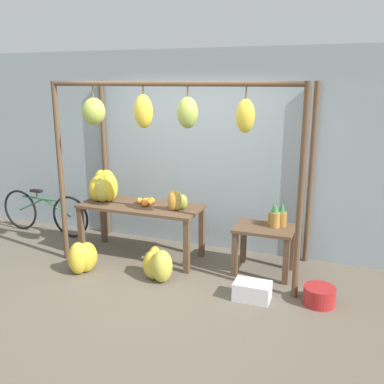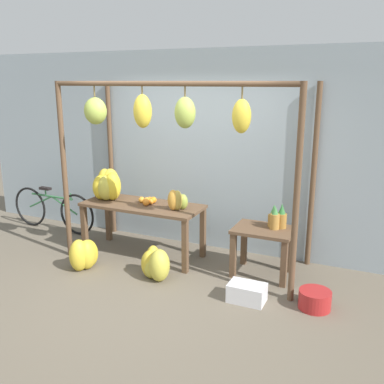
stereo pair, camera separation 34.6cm
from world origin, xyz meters
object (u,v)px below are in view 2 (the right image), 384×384
object	(u,v)px
parked_bicycle	(53,209)
papaya_pile	(177,201)
orange_pile	(148,201)
banana_pile_ground_left	(83,255)
fruit_crate_white	(247,293)
banana_pile_ground_right	(155,264)
banana_pile_on_table	(107,186)
blue_bucket	(315,300)
pineapple_cluster	(277,218)

from	to	relation	value
parked_bicycle	papaya_pile	world-z (taller)	papaya_pile
orange_pile	banana_pile_ground_left	distance (m)	1.11
fruit_crate_white	parked_bicycle	distance (m)	3.73
fruit_crate_white	orange_pile	bearing A→B (deg)	156.64
banana_pile_ground_right	fruit_crate_white	world-z (taller)	banana_pile_ground_right
banana_pile_on_table	parked_bicycle	bearing A→B (deg)	168.00
banana_pile_ground_left	blue_bucket	size ratio (longest dim) A/B	1.37
pineapple_cluster	fruit_crate_white	bearing A→B (deg)	-96.87
pineapple_cluster	banana_pile_ground_right	size ratio (longest dim) A/B	0.68
banana_pile_ground_right	papaya_pile	world-z (taller)	papaya_pile
fruit_crate_white	parked_bicycle	xyz separation A→B (m)	(-3.59, 0.96, 0.25)
banana_pile_on_table	banana_pile_ground_right	size ratio (longest dim) A/B	1.00
orange_pile	blue_bucket	distance (m)	2.52
orange_pile	banana_pile_ground_right	distance (m)	0.98
banana_pile_on_table	pineapple_cluster	bearing A→B (deg)	3.56
pineapple_cluster	fruit_crate_white	size ratio (longest dim) A/B	0.77
pineapple_cluster	banana_pile_on_table	bearing A→B (deg)	-176.44
blue_bucket	papaya_pile	size ratio (longest dim) A/B	1.26
parked_bicycle	pineapple_cluster	bearing A→B (deg)	-1.99
banana_pile_ground_right	papaya_pile	size ratio (longest dim) A/B	1.68
papaya_pile	fruit_crate_white	bearing A→B (deg)	-28.03
papaya_pile	banana_pile_ground_right	bearing A→B (deg)	-95.07
banana_pile_ground_left	banana_pile_ground_right	world-z (taller)	banana_pile_ground_left
parked_bicycle	banana_pile_ground_right	bearing A→B (deg)	-20.24
orange_pile	pineapple_cluster	world-z (taller)	pineapple_cluster
orange_pile	pineapple_cluster	distance (m)	1.75
blue_bucket	parked_bicycle	bearing A→B (deg)	169.44
banana_pile_ground_left	parked_bicycle	bearing A→B (deg)	144.22
papaya_pile	orange_pile	bearing A→B (deg)	169.05
pineapple_cluster	banana_pile_ground_right	bearing A→B (deg)	-150.16
banana_pile_on_table	orange_pile	xyz separation A→B (m)	(0.64, 0.03, -0.16)
banana_pile_on_table	orange_pile	size ratio (longest dim) A/B	1.81
banana_pile_on_table	papaya_pile	bearing A→B (deg)	-3.18
banana_pile_ground_left	blue_bucket	bearing A→B (deg)	4.14
orange_pile	papaya_pile	world-z (taller)	papaya_pile
banana_pile_on_table	banana_pile_ground_left	bearing A→B (deg)	-82.29
banana_pile_ground_right	pineapple_cluster	bearing A→B (deg)	29.84
orange_pile	parked_bicycle	size ratio (longest dim) A/B	0.15
banana_pile_on_table	fruit_crate_white	distance (m)	2.53
fruit_crate_white	banana_pile_ground_right	bearing A→B (deg)	176.28
banana_pile_ground_right	blue_bucket	size ratio (longest dim) A/B	1.33
orange_pile	parked_bicycle	world-z (taller)	orange_pile
pineapple_cluster	blue_bucket	distance (m)	1.11
parked_bicycle	papaya_pile	xyz separation A→B (m)	(2.43, -0.34, 0.52)
banana_pile_ground_left	parked_bicycle	size ratio (longest dim) A/B	0.28
banana_pile_ground_left	blue_bucket	world-z (taller)	banana_pile_ground_left
pineapple_cluster	papaya_pile	distance (m)	1.29
banana_pile_on_table	papaya_pile	xyz separation A→B (m)	(1.13, -0.06, -0.07)
orange_pile	banana_pile_ground_left	xyz separation A→B (m)	(-0.54, -0.77, -0.59)
banana_pile_ground_left	fruit_crate_white	xyz separation A→B (m)	(2.19, 0.05, -0.09)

